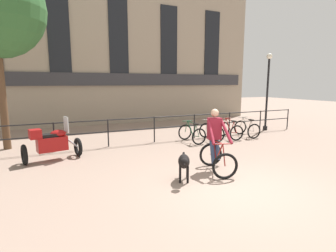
{
  "coord_description": "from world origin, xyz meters",
  "views": [
    {
      "loc": [
        -3.81,
        -4.6,
        2.4
      ],
      "look_at": [
        -0.44,
        2.86,
        1.05
      ],
      "focal_mm": 28.0,
      "sensor_mm": 36.0,
      "label": 1
    }
  ],
  "objects_px": {
    "street_lamp": "(268,87)",
    "cyclist_with_bike": "(216,144)",
    "parked_bicycle_near_lamp": "(192,134)",
    "parked_bicycle_far_end": "(247,129)",
    "dog": "(184,162)",
    "parked_bicycle_mid_right": "(230,130)",
    "parked_motorcycle": "(52,143)",
    "parked_bicycle_mid_left": "(211,132)"
  },
  "relations": [
    {
      "from": "parked_motorcycle",
      "to": "parked_bicycle_mid_left",
      "type": "distance_m",
      "value": 6.2
    },
    {
      "from": "parked_bicycle_far_end",
      "to": "street_lamp",
      "type": "distance_m",
      "value": 2.86
    },
    {
      "from": "parked_bicycle_mid_left",
      "to": "street_lamp",
      "type": "distance_m",
      "value": 4.41
    },
    {
      "from": "street_lamp",
      "to": "cyclist_with_bike",
      "type": "bearing_deg",
      "value": -144.61
    },
    {
      "from": "parked_motorcycle",
      "to": "street_lamp",
      "type": "bearing_deg",
      "value": -95.03
    },
    {
      "from": "parked_bicycle_mid_left",
      "to": "dog",
      "type": "bearing_deg",
      "value": 55.07
    },
    {
      "from": "parked_bicycle_near_lamp",
      "to": "street_lamp",
      "type": "relative_size",
      "value": 0.3
    },
    {
      "from": "parked_bicycle_near_lamp",
      "to": "parked_bicycle_mid_left",
      "type": "distance_m",
      "value": 0.95
    },
    {
      "from": "dog",
      "to": "street_lamp",
      "type": "xyz_separation_m",
      "value": [
        7.16,
        4.61,
        1.69
      ]
    },
    {
      "from": "parked_bicycle_far_end",
      "to": "parked_bicycle_mid_right",
      "type": "bearing_deg",
      "value": 6.17
    },
    {
      "from": "parked_motorcycle",
      "to": "parked_bicycle_near_lamp",
      "type": "bearing_deg",
      "value": -97.97
    },
    {
      "from": "parked_bicycle_near_lamp",
      "to": "parked_bicycle_mid_right",
      "type": "xyz_separation_m",
      "value": [
        1.9,
        0.0,
        0.0
      ]
    },
    {
      "from": "parked_bicycle_near_lamp",
      "to": "parked_bicycle_mid_left",
      "type": "height_order",
      "value": "same"
    },
    {
      "from": "dog",
      "to": "street_lamp",
      "type": "bearing_deg",
      "value": 59.32
    },
    {
      "from": "dog",
      "to": "parked_bicycle_near_lamp",
      "type": "distance_m",
      "value": 4.34
    },
    {
      "from": "parked_bicycle_mid_right",
      "to": "parked_bicycle_far_end",
      "type": "xyz_separation_m",
      "value": [
        0.95,
        0.0,
        0.0
      ]
    },
    {
      "from": "parked_bicycle_mid_right",
      "to": "street_lamp",
      "type": "xyz_separation_m",
      "value": [
        2.96,
        0.93,
        1.81
      ]
    },
    {
      "from": "parked_bicycle_mid_right",
      "to": "parked_bicycle_mid_left",
      "type": "bearing_deg",
      "value": 4.9
    },
    {
      "from": "parked_motorcycle",
      "to": "parked_bicycle_far_end",
      "type": "relative_size",
      "value": 1.53
    },
    {
      "from": "parked_bicycle_near_lamp",
      "to": "cyclist_with_bike",
      "type": "bearing_deg",
      "value": 67.86
    },
    {
      "from": "cyclist_with_bike",
      "to": "parked_motorcycle",
      "type": "height_order",
      "value": "cyclist_with_bike"
    },
    {
      "from": "dog",
      "to": "parked_bicycle_mid_right",
      "type": "bearing_deg",
      "value": 67.8
    },
    {
      "from": "parked_bicycle_near_lamp",
      "to": "parked_bicycle_far_end",
      "type": "distance_m",
      "value": 2.85
    },
    {
      "from": "cyclist_with_bike",
      "to": "parked_bicycle_mid_left",
      "type": "xyz_separation_m",
      "value": [
        2.08,
        3.33,
        -0.41
      ]
    },
    {
      "from": "parked_bicycle_mid_left",
      "to": "street_lamp",
      "type": "bearing_deg",
      "value": -160.17
    },
    {
      "from": "cyclist_with_bike",
      "to": "parked_bicycle_mid_right",
      "type": "bearing_deg",
      "value": 62.43
    },
    {
      "from": "street_lamp",
      "to": "parked_bicycle_near_lamp",
      "type": "bearing_deg",
      "value": -169.22
    },
    {
      "from": "parked_bicycle_mid_left",
      "to": "parked_bicycle_far_end",
      "type": "relative_size",
      "value": 1.0
    },
    {
      "from": "cyclist_with_bike",
      "to": "dog",
      "type": "distance_m",
      "value": 1.25
    },
    {
      "from": "parked_bicycle_mid_left",
      "to": "cyclist_with_bike",
      "type": "bearing_deg",
      "value": 64.52
    },
    {
      "from": "parked_bicycle_mid_right",
      "to": "parked_bicycle_far_end",
      "type": "relative_size",
      "value": 0.99
    },
    {
      "from": "parked_bicycle_far_end",
      "to": "parked_bicycle_near_lamp",
      "type": "bearing_deg",
      "value": 6.16
    },
    {
      "from": "parked_bicycle_near_lamp",
      "to": "parked_bicycle_mid_left",
      "type": "xyz_separation_m",
      "value": [
        0.95,
        0.0,
        0.0
      ]
    },
    {
      "from": "dog",
      "to": "parked_bicycle_far_end",
      "type": "height_order",
      "value": "parked_bicycle_far_end"
    },
    {
      "from": "cyclist_with_bike",
      "to": "parked_bicycle_mid_right",
      "type": "xyz_separation_m",
      "value": [
        3.03,
        3.33,
        -0.41
      ]
    },
    {
      "from": "parked_bicycle_far_end",
      "to": "parked_motorcycle",
      "type": "bearing_deg",
      "value": 9.22
    },
    {
      "from": "parked_motorcycle",
      "to": "parked_bicycle_far_end",
      "type": "xyz_separation_m",
      "value": [
        8.08,
        0.43,
        -0.2
      ]
    },
    {
      "from": "parked_bicycle_mid_left",
      "to": "street_lamp",
      "type": "relative_size",
      "value": 0.31
    },
    {
      "from": "parked_bicycle_mid_left",
      "to": "parked_bicycle_near_lamp",
      "type": "bearing_deg",
      "value": 6.52
    },
    {
      "from": "cyclist_with_bike",
      "to": "dog",
      "type": "relative_size",
      "value": 1.91
    },
    {
      "from": "street_lamp",
      "to": "parked_bicycle_far_end",
      "type": "bearing_deg",
      "value": -155.3
    },
    {
      "from": "street_lamp",
      "to": "dog",
      "type": "bearing_deg",
      "value": -147.25
    }
  ]
}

